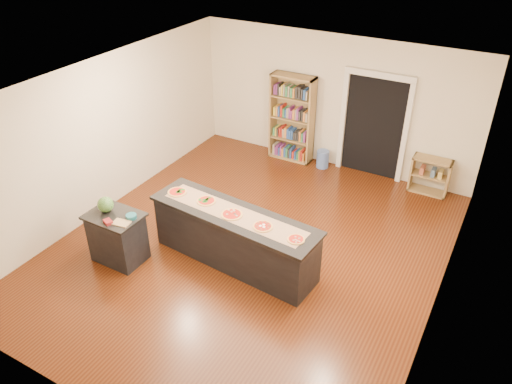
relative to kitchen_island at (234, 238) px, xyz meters
The scene contains 17 objects.
room 1.02m from the kitchen_island, 83.98° to the left, with size 6.00×7.00×2.80m.
doorway 4.06m from the kitchen_island, 76.34° to the left, with size 1.40×0.09×2.21m.
kitchen_island is the anchor object (origin of this frame).
side_counter 1.87m from the kitchen_island, 152.94° to the right, with size 0.86×0.63×0.86m.
bookshelf 3.82m from the kitchen_island, 102.09° to the left, with size 0.95×0.34×1.90m, color #A2844F.
low_shelf 4.33m from the kitchen_island, 59.06° to the left, with size 0.74×0.32×0.74m, color #A2844F.
waste_bin 3.67m from the kitchen_island, 90.06° to the left, with size 0.26×0.26×0.39m, color #506DB3.
kraft_paper 0.46m from the kitchen_island, 84.79° to the left, with size 2.45×0.44×0.00m, color #946B4C.
watermelon 2.08m from the kitchen_island, 155.87° to the right, with size 0.25×0.25×0.25m, color #144214.
cutting_board 1.75m from the kitchen_island, 145.71° to the right, with size 0.26×0.18×0.02m, color tan.
package_red 1.95m from the kitchen_island, 146.36° to the right, with size 0.14×0.10×0.05m, color maroon.
package_teal 1.63m from the kitchen_island, 150.29° to the right, with size 0.17×0.17×0.06m, color #195966.
pizza_a 1.23m from the kitchen_island, behind, with size 0.30×0.30×0.02m.
pizza_b 0.74m from the kitchen_island, behind, with size 0.32×0.32×0.02m.
pizza_c 0.48m from the kitchen_island, 95.21° to the right, with size 0.33×0.33×0.02m.
pizza_d 0.74m from the kitchen_island, ahead, with size 0.30×0.30×0.02m.
pizza_e 1.23m from the kitchen_island, ahead, with size 0.27×0.27×0.02m.
Camera 1 is at (3.34, -5.78, 5.21)m, focal length 35.00 mm.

